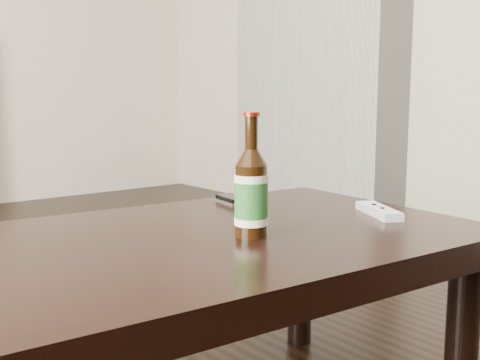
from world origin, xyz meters
TOP-DOWN VIEW (x-y plane):
  - chimney_breast at (2.35, 1.20)m, footprint 0.30×1.20m
  - coffee_table at (0.35, -0.34)m, footprint 1.33×0.85m
  - beer_bottle at (0.45, -0.42)m, footprint 0.09×0.09m
  - phone at (0.66, -0.09)m, footprint 0.07×0.11m
  - remote at (0.84, -0.45)m, footprint 0.13×0.18m

SIDE VIEW (x-z plane):
  - coffee_table at x=0.35m, z-range 0.18..0.65m
  - phone at x=0.66m, z-range 0.48..0.50m
  - remote at x=0.84m, z-range 0.48..0.50m
  - beer_bottle at x=0.45m, z-range 0.44..0.70m
  - chimney_breast at x=2.35m, z-range 0.00..2.70m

